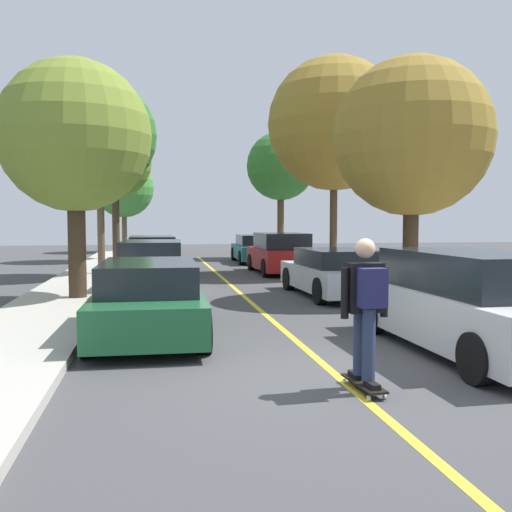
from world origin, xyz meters
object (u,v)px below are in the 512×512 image
Objects in this scene: fire_hydrant at (400,279)px; street_tree_left_farthest at (124,188)px; parked_car_right_far at (281,254)px; street_tree_right_near at (334,124)px; parked_car_right_nearest at (470,303)px; skateboard at (364,384)px; street_tree_left_near at (99,136)px; parked_car_left_near at (151,267)px; street_tree_right_nearest at (412,137)px; parked_car_right_near at (336,273)px; parked_car_left_nearest at (149,299)px; parked_car_right_farthest at (256,249)px; street_tree_left_far at (115,162)px; street_tree_right_far at (281,166)px; skateboarder at (366,302)px; parked_car_left_far at (152,254)px; street_tree_left_nearest at (75,137)px.

street_tree_left_farthest is at bearing 109.63° from fire_hydrant.
parked_car_right_far is 0.55× the size of street_tree_right_near.
parked_car_right_nearest is 0.82× the size of street_tree_left_farthest.
parked_car_right_nearest is 2.85m from skateboard.
street_tree_right_near is at bearing -28.26° from parked_car_right_far.
street_tree_left_near is 15.53m from skateboard.
parked_car_left_near is at bearing 104.40° from skateboard.
street_tree_right_nearest is at bearing -30.30° from fire_hydrant.
parked_car_left_nearest is at bearing -136.71° from parked_car_right_near.
street_tree_right_near reaches higher than parked_car_right_nearest.
parked_car_right_farthest is 0.58× the size of street_tree_right_near.
street_tree_right_far is (8.17, 0.54, -0.01)m from street_tree_left_far.
skateboarder is (0.00, -0.04, 0.96)m from skateboard.
parked_car_right_nearest reaches higher than parked_car_left_nearest.
parked_car_left_near is at bearing -82.06° from street_tree_left_far.
parked_car_left_far is 5.02× the size of skateboard.
parked_car_left_nearest is 18.86m from street_tree_left_far.
parked_car_left_far is at bearing -83.11° from street_tree_left_farthest.
street_tree_right_far is (1.72, 14.42, 4.08)m from parked_car_right_near.
fire_hydrant is 0.42× the size of skateboarder.
street_tree_left_near is 4.00× the size of skateboarder.
street_tree_left_near reaches higher than street_tree_left_far.
parked_car_left_near reaches higher than skateboard.
street_tree_right_far is (1.72, 20.88, 3.94)m from parked_car_right_nearest.
skateboarder is (-3.98, -13.70, -4.34)m from street_tree_right_near.
street_tree_left_far reaches higher than parked_car_right_near.
street_tree_right_nearest reaches higher than parked_car_right_near.
street_tree_left_nearest is at bearing 111.70° from parked_car_left_nearest.
street_tree_left_far is (-1.72, 6.40, 4.01)m from parked_car_left_far.
street_tree_right_near is (6.45, -1.87, 4.70)m from parked_car_left_far.
parked_car_left_nearest is 11.93m from parked_car_left_far.
street_tree_right_near is (1.72, 5.60, 4.78)m from parked_car_right_near.
street_tree_right_near reaches higher than skateboarder.
street_tree_left_farthest is at bearing 116.94° from street_tree_right_near.
skateboarder is at bearing -75.64° from parked_car_left_near.
street_tree_right_nearest reaches higher than skateboard.
parked_car_left_nearest is 0.76× the size of street_tree_left_farthest.
parked_car_left_nearest is 4.96× the size of skateboard.
street_tree_left_farthest is at bearing 90.00° from street_tree_left_near.
parked_car_left_nearest is at bearing -106.06° from parked_car_right_farthest.
parked_car_right_far is 6.04× the size of fire_hydrant.
street_tree_right_near reaches higher than parked_car_left_nearest.
parked_car_left_far is 0.76× the size of street_tree_left_farthest.
street_tree_right_far is at bearing 45.50° from street_tree_left_near.
parked_car_right_near is at bearing -89.99° from parked_car_right_far.
parked_car_left_near is 9.94m from skateboard.
parked_car_right_nearest is 9.58m from street_tree_left_nearest.
parked_car_left_nearest is at bearing -148.35° from fire_hydrant.
skateboarder reaches higher than parked_car_right_near.
parked_car_left_nearest is at bearing -108.87° from street_tree_right_far.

